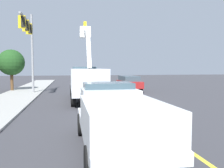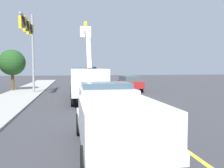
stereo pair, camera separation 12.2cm
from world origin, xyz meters
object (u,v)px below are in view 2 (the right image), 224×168
at_px(utility_bucket_truck, 87,80).
at_px(traffic_cone_mid_front, 100,90).
at_px(traffic_signal_mast, 30,38).
at_px(passing_minivan, 129,82).
at_px(service_pickup_truck, 113,116).

bearing_deg(utility_bucket_truck, traffic_cone_mid_front, -21.20).
bearing_deg(traffic_signal_mast, passing_minivan, -77.58).
distance_m(utility_bucket_truck, traffic_signal_mast, 7.33).
bearing_deg(passing_minivan, service_pickup_truck, 163.13).
height_order(service_pickup_truck, passing_minivan, service_pickup_truck).
bearing_deg(traffic_cone_mid_front, passing_minivan, -61.18).
height_order(utility_bucket_truck, traffic_cone_mid_front, utility_bucket_truck).
bearing_deg(passing_minivan, utility_bucket_truck, 139.75).
xyz_separation_m(utility_bucket_truck, traffic_signal_mast, (3.98, 4.91, 3.72)).
height_order(passing_minivan, traffic_cone_mid_front, passing_minivan).
bearing_deg(traffic_signal_mast, traffic_cone_mid_front, -87.87).
bearing_deg(traffic_signal_mast, utility_bucket_truck, -129.07).
height_order(utility_bucket_truck, service_pickup_truck, utility_bucket_truck).
relative_size(utility_bucket_truck, traffic_signal_mast, 1.04).
xyz_separation_m(service_pickup_truck, traffic_cone_mid_front, (15.68, -1.73, -0.73)).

